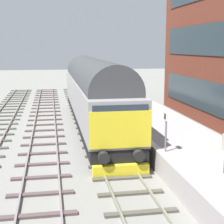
# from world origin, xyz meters

# --- Properties ---
(ground_plane) EXTENTS (140.00, 140.00, 0.00)m
(ground_plane) POSITION_xyz_m (0.00, 0.00, 0.00)
(ground_plane) COLOR gray
(ground_plane) RESTS_ON ground
(track_main) EXTENTS (2.50, 60.00, 0.15)m
(track_main) POSITION_xyz_m (0.00, 0.00, 0.06)
(track_main) COLOR gray
(track_main) RESTS_ON ground
(track_adjacent_west) EXTENTS (2.50, 60.00, 0.15)m
(track_adjacent_west) POSITION_xyz_m (-3.33, -0.00, 0.06)
(track_adjacent_west) COLOR slate
(track_adjacent_west) RESTS_ON ground
(station_platform) EXTENTS (4.00, 44.00, 1.01)m
(station_platform) POSITION_xyz_m (3.60, 0.00, 0.50)
(station_platform) COLOR #A0989A
(station_platform) RESTS_ON ground
(diesel_locomotive) EXTENTS (2.74, 18.79, 4.68)m
(diesel_locomotive) POSITION_xyz_m (0.00, 7.23, 2.48)
(diesel_locomotive) COLOR black
(diesel_locomotive) RESTS_ON ground
(platform_number_sign) EXTENTS (0.10, 0.44, 1.71)m
(platform_number_sign) POSITION_xyz_m (1.94, -2.04, 2.16)
(platform_number_sign) COLOR slate
(platform_number_sign) RESTS_ON station_platform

